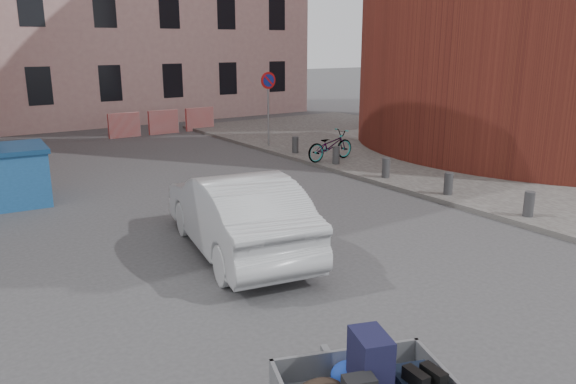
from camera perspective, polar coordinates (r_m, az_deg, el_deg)
ground at (r=9.86m, az=-1.67°, el=-7.60°), size 120.00×120.00×0.00m
sidewalk at (r=19.30m, az=17.19°, el=3.17°), size 9.00×24.00×0.12m
no_parking_sign at (r=20.41m, az=-2.01°, el=9.99°), size 0.60×0.09×2.65m
bollards at (r=15.91m, az=9.92°, el=2.44°), size 0.22×9.02×0.55m
barriers at (r=24.65m, az=-12.54°, el=6.96°), size 4.70×0.18×1.00m
silver_car at (r=10.36m, az=-5.20°, el=-2.11°), size 2.41×4.78×1.50m
bicycle at (r=18.02m, az=4.30°, el=4.73°), size 1.84×0.73×0.95m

